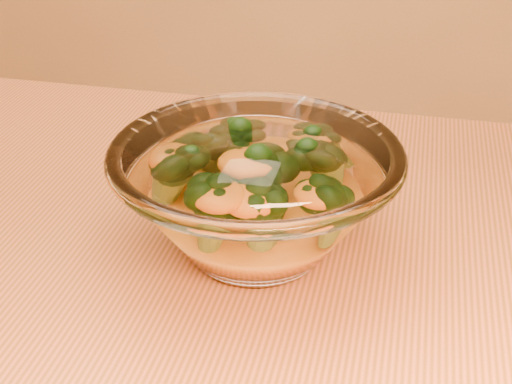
# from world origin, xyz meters

# --- Properties ---
(glass_bowl) EXTENTS (0.23, 0.23, 0.10)m
(glass_bowl) POSITION_xyz_m (-0.05, 0.09, 0.80)
(glass_bowl) COLOR white
(glass_bowl) RESTS_ON table
(cheese_sauce) EXTENTS (0.12, 0.12, 0.03)m
(cheese_sauce) POSITION_xyz_m (-0.05, 0.09, 0.78)
(cheese_sauce) COLOR orange
(cheese_sauce) RESTS_ON glass_bowl
(broccoli_heap) EXTENTS (0.15, 0.15, 0.07)m
(broccoli_heap) POSITION_xyz_m (-0.05, 0.09, 0.82)
(broccoli_heap) COLOR black
(broccoli_heap) RESTS_ON cheese_sauce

